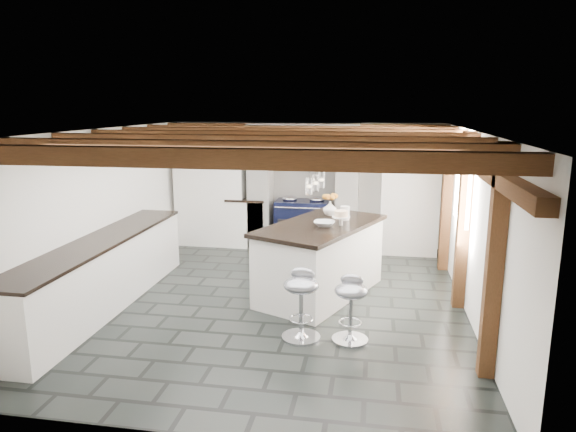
% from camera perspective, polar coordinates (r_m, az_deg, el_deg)
% --- Properties ---
extents(ground, '(6.00, 6.00, 0.00)m').
position_cam_1_polar(ground, '(7.12, -1.35, -9.34)').
color(ground, black).
rests_on(ground, ground).
extents(room_shell, '(6.00, 6.03, 6.00)m').
position_cam_1_polar(room_shell, '(8.28, -3.67, 1.42)').
color(room_shell, white).
rests_on(room_shell, ground).
extents(range_cooker, '(1.00, 0.63, 0.99)m').
position_cam_1_polar(range_cooker, '(9.51, 1.70, -0.83)').
color(range_cooker, black).
rests_on(range_cooker, ground).
extents(kitchen_island, '(1.81, 2.32, 1.36)m').
position_cam_1_polar(kitchen_island, '(7.19, 3.67, -4.72)').
color(kitchen_island, white).
rests_on(kitchen_island, ground).
extents(bar_stool_near, '(0.41, 0.41, 0.77)m').
position_cam_1_polar(bar_stool_near, '(5.85, 7.02, -9.37)').
color(bar_stool_near, silver).
rests_on(bar_stool_near, ground).
extents(bar_stool_far, '(0.44, 0.44, 0.82)m').
position_cam_1_polar(bar_stool_far, '(5.86, 1.51, -8.88)').
color(bar_stool_far, silver).
rests_on(bar_stool_far, ground).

